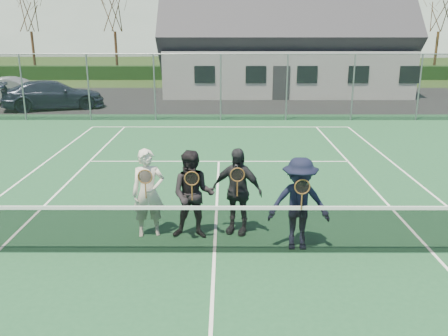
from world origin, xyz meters
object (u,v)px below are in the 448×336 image
Objects in this scene: player_c at (237,191)px; tennis_net at (214,228)px; car_b at (15,91)px; car_c at (53,95)px; player_b at (193,195)px; player_a at (148,193)px; player_d at (299,204)px; clubhouse at (283,30)px.

tennis_net is at bearing -114.49° from player_c.
player_c is at bearing -148.83° from car_b.
player_b reaches higher than car_c.
player_c is (11.97, -17.38, 0.18)m from car_b.
player_b is (8.38, -16.04, 0.18)m from car_c.
player_a is at bearing -153.19° from car_b.
clubhouse is at bearing 84.21° from player_d.
player_c is at bearing 65.51° from tennis_net.
clubhouse is (12.82, 7.22, 3.25)m from car_c.
player_b is at bearing 166.28° from player_d.
tennis_net is 6.49× the size of player_b.
clubhouse is at bearing 79.21° from player_b.
player_a is at bearing 173.46° from player_b.
player_b is at bearing -100.79° from clubhouse.
player_d is at bearing -147.47° from car_b.
player_c is (9.26, -15.81, 0.18)m from car_c.
player_c reaches higher than car_b.
player_d is at bearing -11.54° from player_a.
clubhouse is at bearing 77.02° from player_a.
clubhouse is 8.67× the size of player_d.
tennis_net is 1.65m from player_d.
car_c is at bearing 117.73° from tennis_net.
player_d is (1.59, 0.24, 0.38)m from tennis_net.
car_b reaches higher than tennis_net.
tennis_net is 0.93m from player_b.
car_c is 2.84× the size of player_b.
clubhouse is 8.67× the size of player_c.
car_c is at bearing -123.61° from car_b.
car_b is 16.84m from clubhouse.
car_c is at bearing 122.19° from player_d.
car_c reaches higher than tennis_net.
car_c is 17.61m from player_a.
player_a is at bearing -175.74° from player_c.
player_c reaches higher than car_c.
player_c is at bearing -168.87° from car_c.
car_c is 0.44× the size of tennis_net.
car_b is 2.50× the size of player_c.
player_d is (2.93, -0.60, -0.00)m from player_a.
clubhouse reaches higher than car_b.
tennis_net is at bearing -151.24° from car_b.
player_d is at bearing 8.45° from tennis_net.
car_c is 18.10m from player_b.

